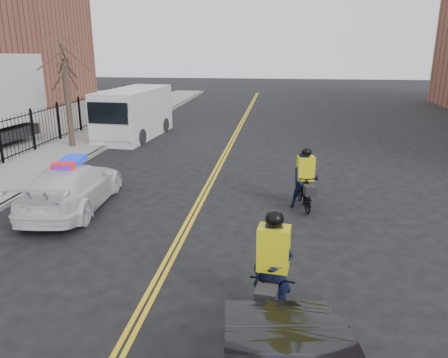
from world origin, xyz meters
TOP-DOWN VIEW (x-y plane):
  - ground at (0.00, 0.00)m, footprint 120.00×120.00m
  - center_line_left at (-0.08, 8.00)m, footprint 0.10×60.00m
  - center_line_right at (0.08, 8.00)m, footprint 0.10×60.00m
  - sidewalk at (-7.50, 8.00)m, footprint 3.00×60.00m
  - curb at (-6.00, 8.00)m, footprint 0.20×60.00m
  - iron_fence at (-9.00, 8.00)m, footprint 0.12×28.00m
  - street_tree at (-7.60, 10.00)m, footprint 3.20×3.20m
  - police_cruiser at (-3.80, 2.19)m, footprint 2.33×5.01m
  - cargo_van at (-5.52, 13.13)m, footprint 2.79×6.43m
  - cyclist_near at (2.46, -2.79)m, footprint 1.01×2.25m
  - cyclist_far at (3.33, 3.15)m, footprint 0.96×1.97m

SIDE VIEW (x-z plane):
  - ground at x=0.00m, z-range 0.00..0.00m
  - center_line_left at x=-0.08m, z-range 0.00..0.01m
  - center_line_right at x=0.08m, z-range 0.00..0.01m
  - sidewalk at x=-7.50m, z-range 0.00..0.15m
  - curb at x=-6.00m, z-range 0.00..0.15m
  - police_cruiser at x=-3.80m, z-range -0.07..1.50m
  - cyclist_near at x=2.46m, z-range -0.32..1.81m
  - cyclist_far at x=3.33m, z-range -0.20..1.73m
  - iron_fence at x=-9.00m, z-range 0.00..2.00m
  - cargo_van at x=-5.52m, z-range -0.03..2.60m
  - street_tree at x=-7.60m, z-range 1.13..5.93m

